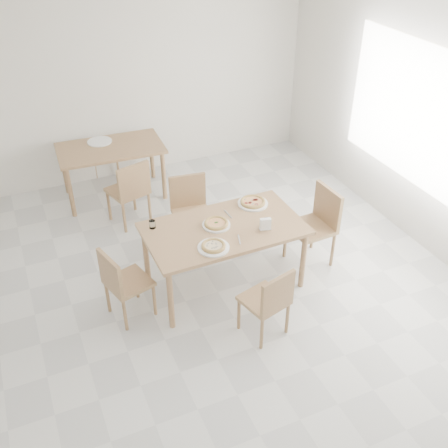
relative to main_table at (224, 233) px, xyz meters
name	(u,v)px	position (x,y,z in m)	size (l,w,h in m)	color
room	(444,129)	(2.48, -0.25, 0.82)	(7.28, 7.00, 7.00)	silver
main_table	(224,233)	(0.00, 0.00, 0.00)	(1.65, 0.95, 0.75)	tan
chair_south	(269,300)	(0.08, -0.89, -0.22)	(0.48, 0.48, 0.79)	#A58352
chair_north	(190,207)	(-0.06, 0.87, -0.17)	(0.49, 0.49, 0.88)	#A58352
chair_west	(121,281)	(-1.13, -0.07, -0.21)	(0.49, 0.49, 0.81)	#A58352
chair_east	(318,221)	(1.14, -0.02, -0.14)	(0.48, 0.48, 0.92)	#A58352
plate_margherita	(216,225)	(-0.06, 0.06, 0.08)	(0.29, 0.29, 0.02)	white
plate_mushroom	(214,248)	(-0.24, -0.29, 0.08)	(0.31, 0.31, 0.02)	white
plate_pepperoni	(253,203)	(0.47, 0.29, 0.08)	(0.33, 0.33, 0.02)	white
pizza_margherita	(216,223)	(-0.06, 0.06, 0.11)	(0.33, 0.33, 0.03)	#F2CB72
pizza_mushroom	(213,246)	(-0.24, -0.29, 0.11)	(0.26, 0.26, 0.03)	#F2CB72
pizza_pepperoni	(253,202)	(0.47, 0.29, 0.11)	(0.28, 0.28, 0.03)	#F2CB72
tumbler_a	(267,224)	(0.40, -0.19, 0.13)	(0.08, 0.08, 0.11)	white
tumbler_b	(152,224)	(-0.68, 0.29, 0.12)	(0.07, 0.07, 0.09)	white
napkin_holder	(265,225)	(0.37, -0.21, 0.14)	(0.13, 0.09, 0.14)	silver
fork_a	(228,214)	(0.14, 0.21, 0.08)	(0.01, 0.17, 0.01)	silver
fork_b	(239,240)	(0.05, -0.27, 0.08)	(0.01, 0.17, 0.01)	silver
second_table	(111,153)	(-0.63, 2.35, -0.02)	(1.42, 0.86, 0.75)	#A58352
chair_back_s	(130,189)	(-0.59, 1.56, -0.16)	(0.55, 0.55, 0.89)	#A58352
chair_back_n	(106,143)	(-0.54, 3.14, -0.23)	(0.48, 0.48, 0.77)	#A58352
plate_empty	(100,142)	(-0.72, 2.55, 0.08)	(0.33, 0.33, 0.02)	white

